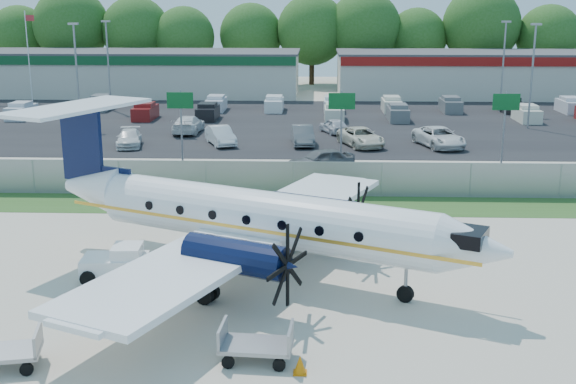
{
  "coord_description": "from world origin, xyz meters",
  "views": [
    {
      "loc": [
        1.21,
        -25.88,
        10.58
      ],
      "look_at": [
        0.0,
        6.0,
        2.3
      ],
      "focal_mm": 45.0,
      "sensor_mm": 36.0,
      "label": 1
    }
  ],
  "objects_px": {
    "pushback_tug": "(118,263)",
    "baggage_cart_far": "(2,351)",
    "baggage_cart_near": "(256,344)",
    "aircraft": "(253,216)"
  },
  "relations": [
    {
      "from": "pushback_tug",
      "to": "baggage_cart_far",
      "type": "bearing_deg",
      "value": -101.6
    },
    {
      "from": "baggage_cart_near",
      "to": "baggage_cart_far",
      "type": "relative_size",
      "value": 0.94
    },
    {
      "from": "pushback_tug",
      "to": "baggage_cart_near",
      "type": "relative_size",
      "value": 1.14
    },
    {
      "from": "aircraft",
      "to": "baggage_cart_near",
      "type": "xyz_separation_m",
      "value": [
        0.68,
        -7.32,
        -1.9
      ]
    },
    {
      "from": "pushback_tug",
      "to": "baggage_cart_far",
      "type": "distance_m",
      "value": 7.58
    },
    {
      "from": "baggage_cart_near",
      "to": "baggage_cart_far",
      "type": "distance_m",
      "value": 7.62
    },
    {
      "from": "aircraft",
      "to": "baggage_cart_near",
      "type": "height_order",
      "value": "aircraft"
    },
    {
      "from": "aircraft",
      "to": "baggage_cart_far",
      "type": "height_order",
      "value": "aircraft"
    },
    {
      "from": "pushback_tug",
      "to": "aircraft",
      "type": "bearing_deg",
      "value": 7.14
    },
    {
      "from": "pushback_tug",
      "to": "baggage_cart_far",
      "type": "height_order",
      "value": "pushback_tug"
    }
  ]
}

